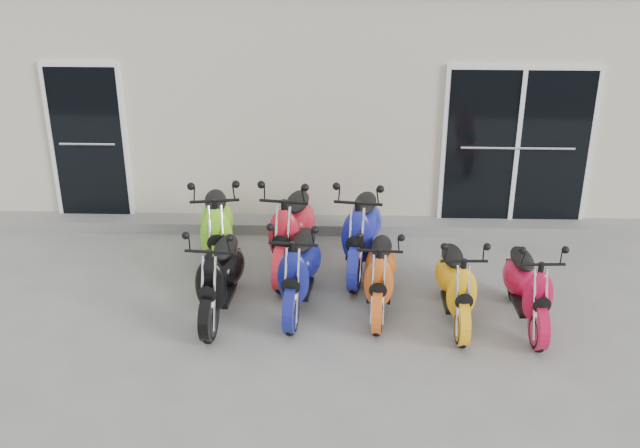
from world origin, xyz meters
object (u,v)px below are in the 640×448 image
(scooter_front_blue, at_px, (299,259))
(scooter_back_green, at_px, (216,219))
(scooter_front_black, at_px, (219,267))
(scooter_front_red, at_px, (529,278))
(scooter_back_blue, at_px, (362,221))
(scooter_front_orange_b, at_px, (457,275))
(scooter_back_red, at_px, (291,219))
(scooter_front_orange_a, at_px, (380,265))

(scooter_front_blue, relative_size, scooter_back_green, 0.92)
(scooter_front_black, xyz_separation_m, scooter_front_red, (3.41, -0.09, -0.04))
(scooter_front_black, relative_size, scooter_back_green, 0.91)
(scooter_front_blue, xyz_separation_m, scooter_back_blue, (0.72, 0.97, 0.05))
(scooter_front_orange_b, relative_size, scooter_back_green, 0.85)
(scooter_back_red, bearing_deg, scooter_front_orange_a, -34.88)
(scooter_front_orange_a, distance_m, scooter_front_red, 1.63)
(scooter_front_orange_a, relative_size, scooter_front_red, 1.00)
(scooter_front_blue, height_order, scooter_back_green, scooter_back_green)
(scooter_front_orange_b, xyz_separation_m, scooter_back_red, (-1.89, 1.19, 0.10))
(scooter_front_blue, height_order, scooter_front_orange_b, scooter_front_blue)
(scooter_front_black, bearing_deg, scooter_back_green, 104.71)
(scooter_front_orange_b, bearing_deg, scooter_front_red, -5.40)
(scooter_front_blue, bearing_deg, scooter_back_red, 104.72)
(scooter_back_red, bearing_deg, scooter_back_blue, 8.68)
(scooter_front_orange_a, distance_m, scooter_front_orange_b, 0.86)
(scooter_front_black, relative_size, scooter_back_blue, 0.92)
(scooter_front_black, xyz_separation_m, scooter_back_green, (-0.20, 1.15, 0.06))
(scooter_front_orange_b, bearing_deg, scooter_front_orange_a, 164.81)
(scooter_front_orange_a, height_order, scooter_back_green, scooter_back_green)
(scooter_front_blue, relative_size, scooter_front_orange_a, 1.08)
(scooter_front_orange_b, xyz_separation_m, scooter_front_red, (0.78, -0.05, 0.00))
(scooter_front_orange_a, xyz_separation_m, scooter_back_red, (-1.06, 0.98, 0.10))
(scooter_back_green, bearing_deg, scooter_front_orange_b, -31.69)
(scooter_front_orange_a, bearing_deg, scooter_front_orange_b, -9.07)
(scooter_front_blue, bearing_deg, scooter_back_green, 144.45)
(scooter_back_blue, bearing_deg, scooter_front_black, -136.11)
(scooter_front_blue, distance_m, scooter_front_orange_a, 0.92)
(scooter_front_black, distance_m, scooter_front_orange_a, 1.80)
(scooter_front_orange_b, height_order, scooter_back_green, scooter_back_green)
(scooter_front_blue, distance_m, scooter_back_red, 0.97)
(scooter_front_orange_a, bearing_deg, scooter_back_red, 141.87)
(scooter_front_red, distance_m, scooter_back_red, 2.95)
(scooter_back_red, bearing_deg, scooter_front_red, -16.96)
(scooter_front_black, bearing_deg, scooter_back_red, 62.19)
(scooter_front_red, bearing_deg, scooter_back_green, 158.36)
(scooter_front_black, xyz_separation_m, scooter_back_blue, (1.60, 1.16, 0.05))
(scooter_front_orange_b, relative_size, scooter_front_red, 1.00)
(scooter_front_orange_b, distance_m, scooter_back_red, 2.24)
(scooter_front_blue, distance_m, scooter_back_green, 1.45)
(scooter_front_blue, relative_size, scooter_back_red, 0.92)
(scooter_front_black, distance_m, scooter_front_blue, 0.90)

